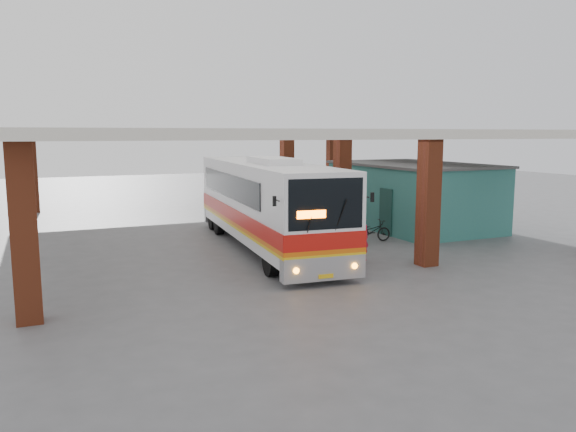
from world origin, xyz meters
The scene contains 8 objects.
ground centered at (0.00, 0.00, 0.00)m, with size 90.00×90.00×0.00m, color #515154.
brick_columns centered at (1.43, 5.00, 2.17)m, with size 20.10×21.60×4.35m.
canopy_roof centered at (0.50, 6.50, 4.50)m, with size 21.00×23.00×0.30m, color silver.
shop_building centered at (7.49, 4.00, 1.56)m, with size 5.20×8.20×3.11m.
coach_bus centered at (-1.01, 1.98, 1.81)m, with size 3.68×12.65×3.64m.
motorcycle centered at (3.53, 1.39, 0.46)m, with size 0.61×1.75×0.92m, color black.
pedestrian centered at (1.29, -1.46, 0.81)m, with size 0.59×0.39×1.63m, color red.
red_chair centered at (5.10, 6.33, 0.40)m, with size 0.57×0.57×0.88m.
Camera 1 is at (-9.07, -18.43, 4.51)m, focal length 35.00 mm.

